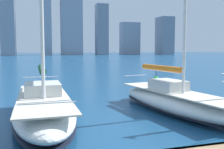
# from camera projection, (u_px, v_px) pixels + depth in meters

# --- Properties ---
(city_skyline) EXTENTS (173.29, 24.78, 53.67)m
(city_skyline) POSITION_uv_depth(u_px,v_px,m) (26.00, 18.00, 154.25)
(city_skyline) COLOR gray
(city_skyline) RESTS_ON ground
(sailboat_orange) EXTENTS (3.67, 9.49, 9.94)m
(sailboat_orange) POSITION_uv_depth(u_px,v_px,m) (174.00, 100.00, 14.13)
(sailboat_orange) COLOR white
(sailboat_orange) RESTS_ON ground
(sailboat_forest) EXTENTS (2.77, 9.03, 10.12)m
(sailboat_forest) POSITION_uv_depth(u_px,v_px,m) (43.00, 108.00, 12.17)
(sailboat_forest) COLOR white
(sailboat_forest) RESTS_ON ground
(channel_buoy) EXTENTS (0.70, 0.70, 1.40)m
(channel_buoy) POSITION_uv_depth(u_px,v_px,m) (156.00, 80.00, 26.22)
(channel_buoy) COLOR green
(channel_buoy) RESTS_ON ground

